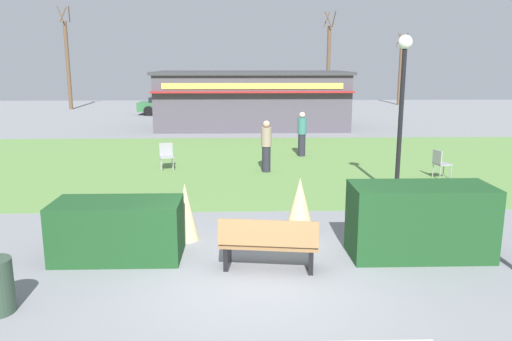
{
  "coord_description": "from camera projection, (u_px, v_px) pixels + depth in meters",
  "views": [
    {
      "loc": [
        -0.2,
        -7.75,
        3.55
      ],
      "look_at": [
        0.1,
        2.84,
        1.26
      ],
      "focal_mm": 35.45,
      "sensor_mm": 36.0,
      "label": 1
    }
  ],
  "objects": [
    {
      "name": "cafe_chair_east",
      "position": [
        166.0,
        154.0,
        16.86
      ],
      "size": [
        0.53,
        0.53,
        0.89
      ],
      "color": "gray",
      "rests_on": "ground_plane"
    },
    {
      "name": "tree_right_bg",
      "position": [
        68.0,
        64.0,
        37.66
      ],
      "size": [
        0.91,
        0.96,
        7.52
      ],
      "color": "brown",
      "rests_on": "ground_plane"
    },
    {
      "name": "parked_car_west_slot",
      "position": [
        169.0,
        105.0,
        34.56
      ],
      "size": [
        4.23,
        2.11,
        1.2
      ],
      "color": "#2D6638",
      "rests_on": "ground_plane"
    },
    {
      "name": "park_bench",
      "position": [
        269.0,
        244.0,
        8.67
      ],
      "size": [
        1.75,
        0.74,
        0.95
      ],
      "color": "olive",
      "rests_on": "ground_plane"
    },
    {
      "name": "tree_left_bg",
      "position": [
        400.0,
        74.0,
        41.95
      ],
      "size": [
        0.91,
        0.96,
        5.86
      ],
      "color": "brown",
      "rests_on": "ground_plane"
    },
    {
      "name": "person_standing",
      "position": [
        266.0,
        146.0,
        16.43
      ],
      "size": [
        0.34,
        0.34,
        1.69
      ],
      "rotation": [
        0.0,
        0.0,
        1.55
      ],
      "color": "#23232D",
      "rests_on": "ground_plane"
    },
    {
      "name": "ornamental_grass_behind_left",
      "position": [
        300.0,
        208.0,
        10.3
      ],
      "size": [
        0.68,
        0.68,
        1.26
      ],
      "primitive_type": "cone",
      "color": "#D1BC7F",
      "rests_on": "ground_plane"
    },
    {
      "name": "tree_center_bg",
      "position": [
        328.0,
        66.0,
        38.27
      ],
      "size": [
        0.91,
        0.96,
        7.2
      ],
      "color": "brown",
      "rests_on": "ground_plane"
    },
    {
      "name": "cafe_chair_west",
      "position": [
        440.0,
        162.0,
        15.56
      ],
      "size": [
        0.53,
        0.53,
        0.89
      ],
      "color": "gray",
      "rests_on": "ground_plane"
    },
    {
      "name": "lamppost_mid",
      "position": [
        402.0,
        97.0,
        13.0
      ],
      "size": [
        0.36,
        0.36,
        4.21
      ],
      "color": "black",
      "rests_on": "ground_plane"
    },
    {
      "name": "ground_plane",
      "position": [
        255.0,
        281.0,
        8.33
      ],
      "size": [
        80.0,
        80.0,
        0.0
      ],
      "primitive_type": "plane",
      "color": "slate"
    },
    {
      "name": "lawn_patch",
      "position": [
        247.0,
        163.0,
        18.06
      ],
      "size": [
        36.0,
        12.0,
        0.01
      ],
      "primitive_type": "cube",
      "color": "#5B8442",
      "rests_on": "ground_plane"
    },
    {
      "name": "food_kiosk",
      "position": [
        252.0,
        99.0,
        27.52
      ],
      "size": [
        10.3,
        5.34,
        3.04
      ],
      "color": "#47424C",
      "rests_on": "ground_plane"
    },
    {
      "name": "hedge_left",
      "position": [
        118.0,
        230.0,
        9.23
      ],
      "size": [
        2.3,
        1.1,
        1.08
      ],
      "primitive_type": "cube",
      "color": "#19421E",
      "rests_on": "ground_plane"
    },
    {
      "name": "ornamental_grass_behind_right",
      "position": [
        185.0,
        212.0,
        10.18
      ],
      "size": [
        0.52,
        0.52,
        1.17
      ],
      "primitive_type": "cone",
      "color": "#D1BC7F",
      "rests_on": "ground_plane"
    },
    {
      "name": "hedge_right",
      "position": [
        420.0,
        221.0,
        9.31
      ],
      "size": [
        2.55,
        1.1,
        1.35
      ],
      "primitive_type": "cube",
      "color": "#19421E",
      "rests_on": "ground_plane"
    },
    {
      "name": "parked_car_east_slot",
      "position": [
        311.0,
        105.0,
        34.83
      ],
      "size": [
        4.21,
        2.08,
        1.2
      ],
      "color": "#B7BABF",
      "rests_on": "ground_plane"
    },
    {
      "name": "person_strolling",
      "position": [
        302.0,
        134.0,
        19.21
      ],
      "size": [
        0.34,
        0.34,
        1.69
      ],
      "rotation": [
        0.0,
        0.0,
        4.11
      ],
      "color": "#23232D",
      "rests_on": "ground_plane"
    },
    {
      "name": "parked_car_center_slot",
      "position": [
        241.0,
        105.0,
        34.7
      ],
      "size": [
        4.27,
        2.19,
        1.2
      ],
      "color": "black",
      "rests_on": "ground_plane"
    }
  ]
}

